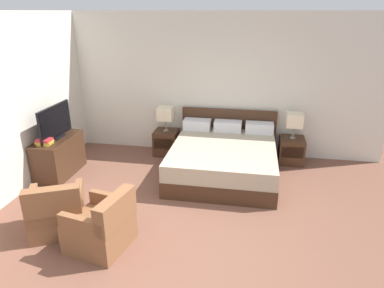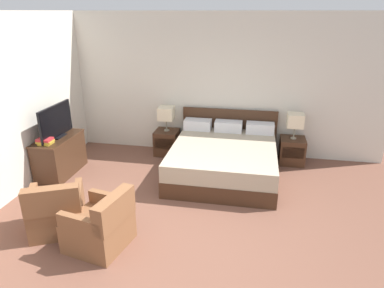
% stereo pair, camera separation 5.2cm
% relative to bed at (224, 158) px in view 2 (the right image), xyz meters
% --- Properties ---
extents(ground_plane, '(10.39, 10.39, 0.00)m').
position_rel_bed_xyz_m(ground_plane, '(-0.39, -2.43, -0.30)').
color(ground_plane, brown).
extents(wall_back, '(6.78, 0.06, 2.79)m').
position_rel_bed_xyz_m(wall_back, '(-0.39, 1.06, 1.09)').
color(wall_back, silver).
rests_on(wall_back, ground).
extents(wall_left, '(0.06, 5.26, 2.79)m').
position_rel_bed_xyz_m(wall_left, '(-3.21, -1.00, 1.09)').
color(wall_left, silver).
rests_on(wall_left, ground).
extents(bed, '(1.89, 2.09, 0.96)m').
position_rel_bed_xyz_m(bed, '(0.00, 0.00, 0.00)').
color(bed, '#422819').
rests_on(bed, ground).
extents(nightstand_left, '(0.47, 0.47, 0.50)m').
position_rel_bed_xyz_m(nightstand_left, '(-1.25, 0.74, -0.05)').
color(nightstand_left, '#422819').
rests_on(nightstand_left, ground).
extents(nightstand_right, '(0.47, 0.47, 0.50)m').
position_rel_bed_xyz_m(nightstand_right, '(1.25, 0.74, -0.05)').
color(nightstand_right, '#422819').
rests_on(nightstand_right, ground).
extents(table_lamp_left, '(0.30, 0.30, 0.49)m').
position_rel_bed_xyz_m(table_lamp_left, '(-1.25, 0.74, 0.56)').
color(table_lamp_left, gray).
rests_on(table_lamp_left, nightstand_left).
extents(table_lamp_right, '(0.30, 0.30, 0.49)m').
position_rel_bed_xyz_m(table_lamp_right, '(1.25, 0.74, 0.56)').
color(table_lamp_right, gray).
rests_on(table_lamp_right, nightstand_right).
extents(dresser, '(0.50, 1.05, 0.70)m').
position_rel_bed_xyz_m(dresser, '(-2.91, -0.53, 0.06)').
color(dresser, '#422819').
rests_on(dresser, ground).
extents(tv, '(0.18, 0.95, 0.58)m').
position_rel_bed_xyz_m(tv, '(-2.91, -0.50, 0.68)').
color(tv, black).
rests_on(tv, dresser).
extents(book_red_cover, '(0.21, 0.20, 0.03)m').
position_rel_bed_xyz_m(book_red_cover, '(-2.92, -0.86, 0.41)').
color(book_red_cover, gold).
rests_on(book_red_cover, dresser).
extents(book_blue_cover, '(0.26, 0.21, 0.03)m').
position_rel_bed_xyz_m(book_blue_cover, '(-2.92, -0.86, 0.44)').
color(book_blue_cover, gold).
rests_on(book_blue_cover, book_red_cover).
extents(book_small_top, '(0.24, 0.20, 0.04)m').
position_rel_bed_xyz_m(book_small_top, '(-2.93, -0.86, 0.48)').
color(book_small_top, '#B7282D').
rests_on(book_small_top, book_blue_cover).
extents(armchair_by_window, '(0.91, 0.92, 0.76)m').
position_rel_bed_xyz_m(armchair_by_window, '(-2.02, -2.13, -0.02)').
color(armchair_by_window, brown).
rests_on(armchair_by_window, ground).
extents(armchair_companion, '(0.81, 0.81, 0.76)m').
position_rel_bed_xyz_m(armchair_companion, '(-1.30, -2.34, -0.02)').
color(armchair_companion, brown).
rests_on(armchair_companion, ground).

